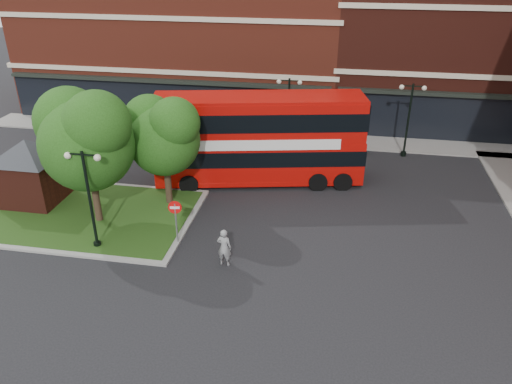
% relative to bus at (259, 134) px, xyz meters
% --- Properties ---
extents(ground, '(120.00, 120.00, 0.00)m').
position_rel_bus_xyz_m(ground, '(-0.91, -8.89, -3.07)').
color(ground, black).
rests_on(ground, ground).
extents(pavement_far, '(44.00, 3.00, 0.12)m').
position_rel_bus_xyz_m(pavement_far, '(-0.91, 7.61, -3.01)').
color(pavement_far, slate).
rests_on(pavement_far, ground).
extents(terrace_far_left, '(26.00, 12.00, 14.00)m').
position_rel_bus_xyz_m(terrace_far_left, '(-8.91, 15.11, 3.93)').
color(terrace_far_left, maroon).
rests_on(terrace_far_left, ground).
extents(terrace_far_right, '(18.00, 12.00, 16.00)m').
position_rel_bus_xyz_m(terrace_far_right, '(13.09, 15.11, 4.93)').
color(terrace_far_right, '#471911').
rests_on(terrace_far_right, ground).
extents(traffic_island, '(12.60, 7.60, 0.15)m').
position_rel_bus_xyz_m(traffic_island, '(-8.91, -5.89, -3.00)').
color(traffic_island, gray).
rests_on(traffic_island, ground).
extents(kiosk, '(6.51, 6.51, 3.60)m').
position_rel_bus_xyz_m(kiosk, '(-11.91, -4.89, -0.75)').
color(kiosk, '#471911').
rests_on(kiosk, traffic_island).
extents(tree_island_west, '(5.40, 4.71, 7.21)m').
position_rel_bus_xyz_m(tree_island_west, '(-7.50, -6.31, 1.73)').
color(tree_island_west, '#2D2116').
rests_on(tree_island_west, ground).
extents(tree_island_east, '(4.46, 3.90, 6.29)m').
position_rel_bus_xyz_m(tree_island_east, '(-4.48, -3.83, 1.17)').
color(tree_island_east, '#2D2116').
rests_on(tree_island_east, ground).
extents(lamp_island, '(1.72, 0.36, 5.00)m').
position_rel_bus_xyz_m(lamp_island, '(-6.41, -8.69, -0.24)').
color(lamp_island, black).
rests_on(lamp_island, ground).
extents(lamp_far_left, '(1.72, 0.36, 5.00)m').
position_rel_bus_xyz_m(lamp_far_left, '(1.09, 5.61, -0.24)').
color(lamp_far_left, black).
rests_on(lamp_far_left, ground).
extents(lamp_far_right, '(1.72, 0.36, 5.00)m').
position_rel_bus_xyz_m(lamp_far_right, '(9.09, 5.61, -0.24)').
color(lamp_far_right, black).
rests_on(lamp_far_right, ground).
extents(bus, '(12.55, 5.25, 4.67)m').
position_rel_bus_xyz_m(bus, '(0.00, 0.00, 0.00)').
color(bus, '#AA0A06').
rests_on(bus, ground).
extents(woman, '(0.71, 0.50, 1.84)m').
position_rel_bus_xyz_m(woman, '(-0.04, -9.00, -2.15)').
color(woman, gray).
rests_on(woman, ground).
extents(car_silver, '(4.32, 2.07, 1.42)m').
position_rel_bus_xyz_m(car_silver, '(-4.74, 7.11, -2.35)').
color(car_silver, '#AEAFB5').
rests_on(car_silver, ground).
extents(car_white, '(4.53, 1.99, 1.45)m').
position_rel_bus_xyz_m(car_white, '(4.24, 5.61, -2.34)').
color(car_white, silver).
rests_on(car_white, ground).
extents(no_entry_sign, '(0.64, 0.16, 2.34)m').
position_rel_bus_xyz_m(no_entry_sign, '(-2.71, -7.69, -1.40)').
color(no_entry_sign, slate).
rests_on(no_entry_sign, ground).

